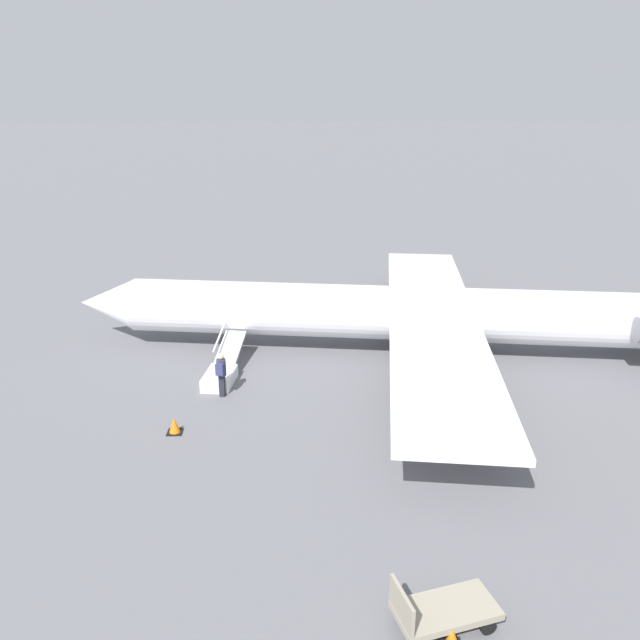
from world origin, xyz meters
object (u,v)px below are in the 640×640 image
at_px(passenger, 221,372).
at_px(luggage_cart, 441,611).
at_px(boarding_stairs, 222,372).
at_px(airplane_main, 425,313).

xyz_separation_m(passenger, luggage_cart, (-5.89, 11.30, -0.54)).
relative_size(boarding_stairs, luggage_cart, 1.71).
bearing_deg(boarding_stairs, luggage_cart, -146.67).
distance_m(boarding_stairs, luggage_cart, 14.13).
bearing_deg(passenger, boarding_stairs, 14.89).
bearing_deg(airplane_main, luggage_cart, 88.20).
bearing_deg(luggage_cart, passenger, -77.66).
xyz_separation_m(boarding_stairs, passenger, (-0.18, 1.45, 0.64)).
distance_m(airplane_main, passenger, 9.44).
distance_m(airplane_main, boarding_stairs, 9.18).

